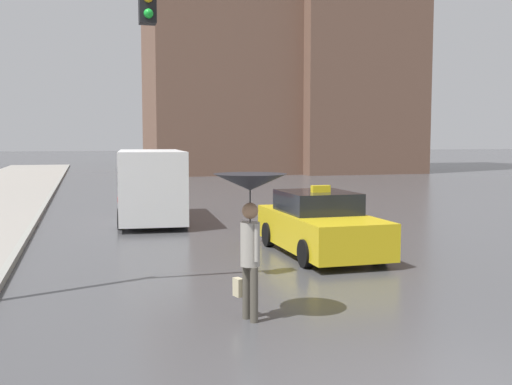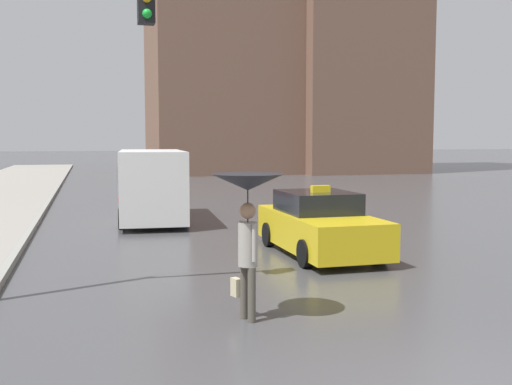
% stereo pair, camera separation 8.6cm
% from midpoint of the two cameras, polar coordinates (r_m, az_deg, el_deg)
% --- Properties ---
extents(taxi, '(1.91, 4.28, 1.62)m').
position_cam_midpoint_polar(taxi, '(14.15, 6.24, -3.11)').
color(taxi, gold).
rests_on(taxi, ground_plane).
extents(ambulance_van, '(2.41, 5.57, 2.33)m').
position_cam_midpoint_polar(ambulance_van, '(19.97, -9.77, 0.99)').
color(ambulance_van, silver).
rests_on(ambulance_van, ground_plane).
extents(pedestrian_with_umbrella, '(1.08, 1.08, 2.18)m').
position_cam_midpoint_polar(pedestrian_with_umbrella, '(8.73, -0.52, -0.82)').
color(pedestrian_with_umbrella, '#4C473D').
rests_on(pedestrian_with_umbrella, ground_plane).
extents(traffic_light, '(3.16, 0.38, 5.73)m').
position_cam_midpoint_polar(traffic_light, '(10.53, -19.72, 11.73)').
color(traffic_light, black).
rests_on(traffic_light, ground_plane).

